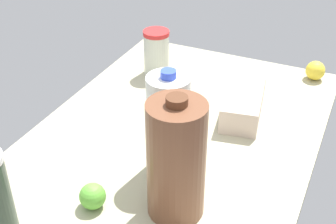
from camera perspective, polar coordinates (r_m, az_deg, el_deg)
countertop at (r=128.75cm, az=0.00°, el=-4.31°), size 120.00×76.00×3.00cm
egg_carton at (r=142.33cm, az=9.30°, el=1.73°), size 31.98×15.69×7.60cm
milk_jug at (r=111.25cm, az=0.04°, el=-1.67°), size 10.33×10.33×27.92cm
chocolate_milk_jug at (r=99.21cm, az=1.00°, el=-5.93°), size 12.71×12.71×29.67cm
tumbler_cup at (r=158.94cm, az=-1.42°, el=7.27°), size 8.76×8.76×15.60cm
lemon_far_back at (r=164.75cm, az=17.52°, el=4.85°), size 6.40×6.40×6.40cm
lime_by_jug at (r=108.43cm, az=-9.18°, el=-10.09°), size 6.09×6.09×6.09cm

